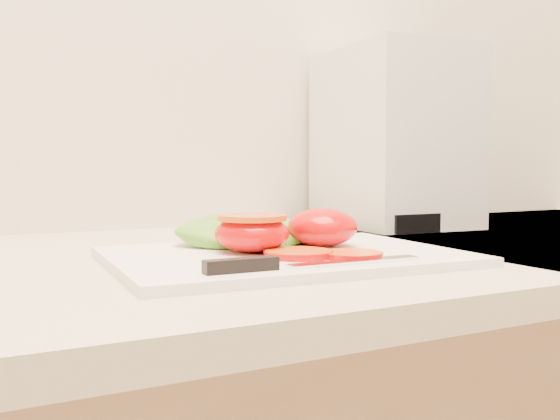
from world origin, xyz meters
name	(u,v)px	position (x,y,z in m)	size (l,w,h in m)	color
cutting_board	(284,257)	(-0.03, 1.58, 0.94)	(0.37, 0.27, 0.01)	white
tomato_half_dome	(322,227)	(0.03, 1.60, 0.96)	(0.08, 0.08, 0.04)	#DC0303
tomato_half_cut	(252,232)	(-0.07, 1.60, 0.96)	(0.08, 0.08, 0.04)	#DC0303
tomato_slice_0	(298,254)	(-0.04, 1.54, 0.94)	(0.07, 0.07, 0.01)	orange
tomato_slice_1	(352,254)	(0.01, 1.51, 0.94)	(0.06, 0.06, 0.01)	orange
lettuce_leaf_0	(245,232)	(-0.05, 1.66, 0.96)	(0.16, 0.11, 0.03)	#539B29
lettuce_leaf_1	(279,233)	(0.00, 1.66, 0.95)	(0.11, 0.08, 0.02)	#539B29
knife	(288,264)	(-0.08, 1.48, 0.94)	(0.22, 0.02, 0.01)	silver
appliance	(394,139)	(0.33, 1.85, 1.08)	(0.20, 0.25, 0.30)	silver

